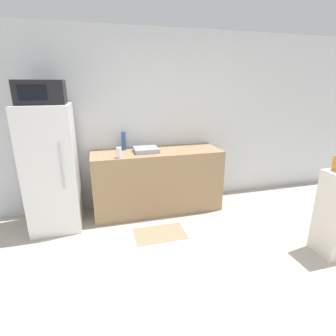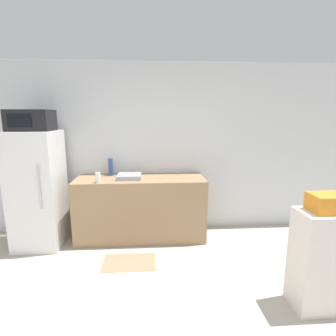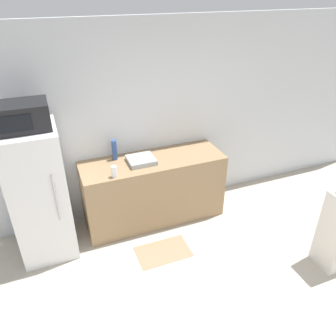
{
  "view_description": "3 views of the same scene",
  "coord_description": "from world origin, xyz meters",
  "views": [
    {
      "loc": [
        -0.78,
        -1.24,
        1.84
      ],
      "look_at": [
        -0.0,
        1.62,
        0.89
      ],
      "focal_mm": 28.0,
      "sensor_mm": 36.0,
      "label": 1
    },
    {
      "loc": [
        0.19,
        -1.37,
        1.81
      ],
      "look_at": [
        0.38,
        1.6,
        1.21
      ],
      "focal_mm": 28.0,
      "sensor_mm": 36.0,
      "label": 2
    },
    {
      "loc": [
        -1.15,
        -1.19,
        2.92
      ],
      "look_at": [
        0.04,
        1.84,
        1.07
      ],
      "focal_mm": 35.0,
      "sensor_mm": 36.0,
      "label": 3
    }
  ],
  "objects": [
    {
      "name": "bottle_short",
      "position": [
        -0.53,
        2.12,
        0.99
      ],
      "size": [
        0.07,
        0.07,
        0.14
      ],
      "primitive_type": "cylinder",
      "color": "silver",
      "rests_on": "counter"
    },
    {
      "name": "basket",
      "position": [
        1.75,
        0.75,
        1.05
      ],
      "size": [
        0.29,
        0.24,
        0.16
      ],
      "primitive_type": "cube",
      "color": "orange",
      "rests_on": "shelf_cabinet"
    },
    {
      "name": "microwave",
      "position": [
        -1.38,
        2.24,
        1.75
      ],
      "size": [
        0.54,
        0.4,
        0.28
      ],
      "color": "black",
      "rests_on": "refrigerator"
    },
    {
      "name": "kitchen_rug",
      "position": [
        -0.1,
        1.64,
        0.0
      ],
      "size": [
        0.66,
        0.41,
        0.01
      ],
      "primitive_type": "cube",
      "color": "#937A5B",
      "rests_on": "ground_plane"
    },
    {
      "name": "shelf_cabinet",
      "position": [
        1.9,
        0.75,
        0.48
      ],
      "size": [
        0.77,
        0.34,
        0.96
      ],
      "primitive_type": "cube",
      "color": "silver",
      "rests_on": "ground_plane"
    },
    {
      "name": "wall_back",
      "position": [
        0.0,
        2.7,
        1.3
      ],
      "size": [
        8.0,
        0.06,
        2.6
      ],
      "primitive_type": "cube",
      "color": "silver",
      "rests_on": "ground_plane"
    },
    {
      "name": "bottle_tall",
      "position": [
        -0.42,
        2.54,
        1.05
      ],
      "size": [
        0.07,
        0.07,
        0.27
      ],
      "primitive_type": "cylinder",
      "color": "#2D4C8C",
      "rests_on": "counter"
    },
    {
      "name": "sink_basin",
      "position": [
        -0.13,
        2.34,
        0.95
      ],
      "size": [
        0.34,
        0.32,
        0.06
      ],
      "primitive_type": "cube",
      "color": "#9EA3A8",
      "rests_on": "counter"
    },
    {
      "name": "counter",
      "position": [
        0.03,
        2.35,
        0.46
      ],
      "size": [
        1.87,
        0.63,
        0.92
      ],
      "primitive_type": "cube",
      "color": "#937551",
      "rests_on": "ground_plane"
    },
    {
      "name": "refrigerator",
      "position": [
        -1.38,
        2.24,
        0.81
      ],
      "size": [
        0.61,
        0.69,
        1.61
      ],
      "color": "silver",
      "rests_on": "ground_plane"
    }
  ]
}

